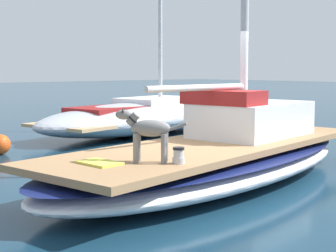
% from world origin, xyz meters
% --- Properties ---
extents(ground_plane, '(120.00, 120.00, 0.00)m').
position_xyz_m(ground_plane, '(0.00, 0.00, 0.00)').
color(ground_plane, '#143347').
extents(sailboat_main, '(3.55, 7.53, 0.66)m').
position_xyz_m(sailboat_main, '(0.00, 0.00, 0.34)').
color(sailboat_main, white).
rests_on(sailboat_main, ground).
extents(cabin_house, '(1.71, 2.41, 0.84)m').
position_xyz_m(cabin_house, '(-0.18, 1.10, 1.01)').
color(cabin_house, silver).
rests_on(cabin_house, sailboat_main).
extents(dog_grey, '(0.79, 0.64, 0.70)m').
position_xyz_m(dog_grey, '(0.64, -1.93, 1.08)').
color(dog_grey, gray).
rests_on(dog_grey, sailboat_main).
extents(deck_winch, '(0.16, 0.16, 0.21)m').
position_xyz_m(deck_winch, '(0.98, -1.70, 0.76)').
color(deck_winch, '#B7B7BC').
rests_on(deck_winch, sailboat_main).
extents(deck_towel, '(0.58, 0.40, 0.03)m').
position_xyz_m(deck_towel, '(0.33, -2.46, 0.68)').
color(deck_towel, '#D8D14C').
rests_on(deck_towel, sailboat_main).
extents(moored_boat_port_side, '(4.09, 8.02, 5.96)m').
position_xyz_m(moored_boat_port_side, '(-5.91, 3.34, 0.50)').
color(moored_boat_port_side, '#B2B7C1').
rests_on(moored_boat_port_side, ground).
extents(mooring_buoy, '(0.44, 0.44, 0.44)m').
position_xyz_m(mooring_buoy, '(-5.04, -1.39, 0.22)').
color(mooring_buoy, '#E55119').
rests_on(mooring_buoy, ground).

